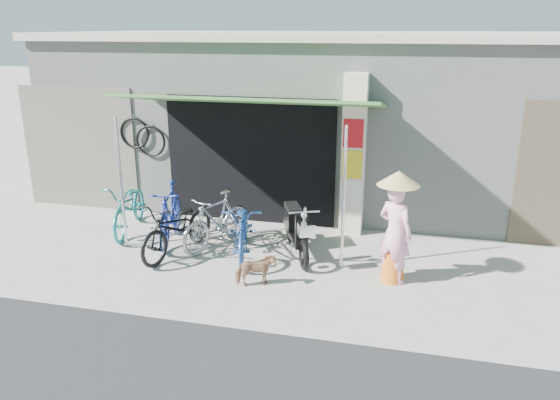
% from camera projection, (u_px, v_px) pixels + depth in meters
% --- Properties ---
extents(ground, '(80.00, 80.00, 0.00)m').
position_uv_depth(ground, '(277.00, 281.00, 8.49)').
color(ground, '#AEA79D').
rests_on(ground, ground).
extents(bicycle_shop, '(12.30, 5.30, 3.66)m').
position_uv_depth(bicycle_shop, '(330.00, 114.00, 12.64)').
color(bicycle_shop, '#A1A79F').
rests_on(bicycle_shop, ground).
extents(shop_pillar, '(0.42, 0.44, 3.00)m').
position_uv_depth(shop_pillar, '(354.00, 156.00, 10.10)').
color(shop_pillar, beige).
rests_on(shop_pillar, ground).
extents(awning, '(4.60, 1.88, 2.72)m').
position_uv_depth(awning, '(249.00, 103.00, 9.43)').
color(awning, '#3A692F').
rests_on(awning, ground).
extents(neighbour_left, '(2.60, 0.06, 2.60)m').
position_uv_depth(neighbour_left, '(80.00, 148.00, 11.63)').
color(neighbour_left, '#6B665B').
rests_on(neighbour_left, ground).
extents(bike_teal, '(1.05, 1.99, 1.00)m').
position_uv_depth(bike_teal, '(130.00, 206.00, 10.42)').
color(bike_teal, teal).
rests_on(bike_teal, ground).
extents(bike_blue, '(0.89, 1.85, 1.07)m').
position_uv_depth(bike_blue, '(170.00, 214.00, 9.90)').
color(bike_blue, navy).
rests_on(bike_blue, ground).
extents(bike_black, '(1.09, 1.98, 0.98)m').
position_uv_depth(bike_black, '(178.00, 227.00, 9.36)').
color(bike_black, black).
rests_on(bike_black, ground).
extents(bike_silver, '(1.08, 1.72, 1.00)m').
position_uv_depth(bike_silver, '(216.00, 221.00, 9.64)').
color(bike_silver, '#9F9EA3').
rests_on(bike_silver, ground).
extents(bike_navy, '(1.10, 1.94, 0.97)m').
position_uv_depth(bike_navy, '(244.00, 229.00, 9.32)').
color(bike_navy, '#1E478B').
rests_on(bike_navy, ground).
extents(street_dog, '(0.67, 0.51, 0.51)m').
position_uv_depth(street_dog, '(256.00, 271.00, 8.24)').
color(street_dog, tan).
rests_on(street_dog, ground).
extents(moped, '(0.86, 1.67, 1.00)m').
position_uv_depth(moped, '(296.00, 229.00, 9.38)').
color(moped, black).
rests_on(moped, ground).
extents(nun, '(0.69, 0.64, 1.77)m').
position_uv_depth(nun, '(395.00, 228.00, 8.25)').
color(nun, '#F8A7C6').
rests_on(nun, ground).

